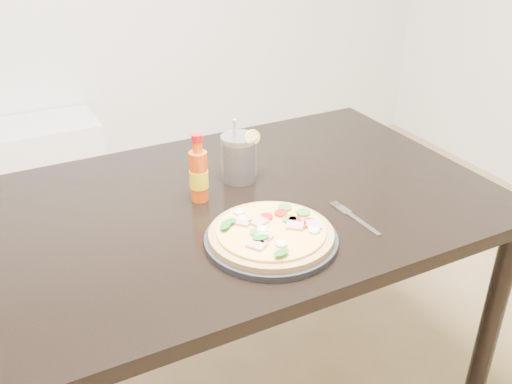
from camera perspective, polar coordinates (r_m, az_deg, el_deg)
name	(u,v)px	position (r m, az deg, el deg)	size (l,w,h in m)	color
dining_table	(236,225)	(1.58, -2.00, -3.37)	(1.40, 0.90, 0.75)	black
plate	(271,240)	(1.35, 1.52, -4.78)	(0.32, 0.32, 0.02)	black
pizza	(271,232)	(1.35, 1.56, -4.06)	(0.30, 0.30, 0.03)	tan
hot_sauce_bottle	(199,175)	(1.51, -5.74, 1.74)	(0.05, 0.05, 0.19)	#E7470D
cola_cup	(239,159)	(1.62, -1.71, 3.35)	(0.11, 0.10, 0.19)	black
fork	(353,217)	(1.47, 9.71, -2.48)	(0.03, 0.19, 0.00)	silver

